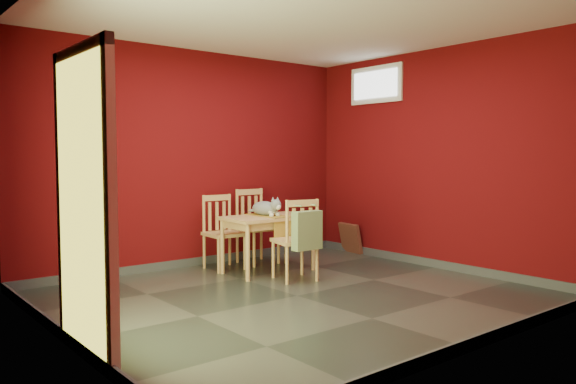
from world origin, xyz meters
TOP-DOWN VIEW (x-y plane):
  - ground at (0.00, 0.00)m, footprint 4.50×4.50m
  - room_shell at (0.00, 0.00)m, footprint 4.50×4.50m
  - doorway at (-2.23, -0.40)m, footprint 0.06×1.01m
  - window at (2.23, 1.00)m, footprint 0.05×0.90m
  - outlet_plate at (1.60, 1.99)m, footprint 0.08×0.02m
  - dining_table at (0.48, 1.10)m, footprint 1.08×0.63m
  - table_runner at (0.48, 1.00)m, footprint 0.28×0.58m
  - chair_far_left at (0.16, 1.61)m, footprint 0.44×0.44m
  - chair_far_right at (0.70, 1.67)m, footprint 0.45×0.45m
  - chair_near at (0.44, 0.54)m, footprint 0.51×0.51m
  - tote_bag at (0.41, 0.32)m, footprint 0.35×0.20m
  - cat at (0.46, 1.15)m, footprint 0.38×0.53m
  - picture_frame at (2.19, 1.42)m, footprint 0.20×0.44m

SIDE VIEW (x-z plane):
  - ground at x=0.00m, z-range 0.00..0.00m
  - room_shell at x=0.00m, z-range -2.20..2.30m
  - picture_frame at x=2.19m, z-range 0.00..0.42m
  - outlet_plate at x=1.60m, z-range 0.24..0.36m
  - chair_far_left at x=0.16m, z-range 0.01..0.92m
  - chair_near at x=0.44m, z-range 0.01..0.92m
  - chair_far_right at x=0.70m, z-range 0.01..0.97m
  - tote_bag at x=0.41m, z-range 0.34..0.83m
  - dining_table at x=0.48m, z-range 0.25..0.93m
  - table_runner at x=0.48m, z-range 0.48..0.78m
  - cat at x=0.46m, z-range 0.67..0.91m
  - doorway at x=-2.23m, z-range 0.06..2.19m
  - window at x=2.23m, z-range 2.10..2.60m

